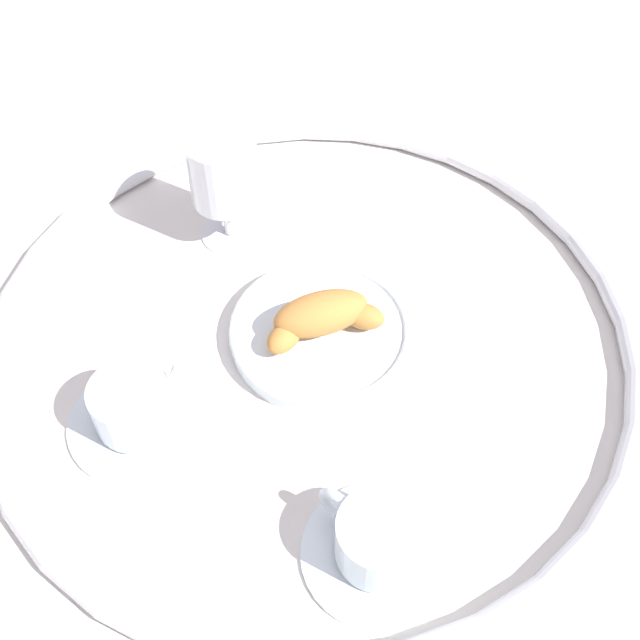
{
  "coord_description": "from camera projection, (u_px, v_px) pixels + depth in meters",
  "views": [
    {
      "loc": [
        0.21,
        0.47,
        0.7
      ],
      "look_at": [
        -0.01,
        -0.0,
        0.03
      ],
      "focal_mm": 45.83,
      "sensor_mm": 36.0,
      "label": 1
    }
  ],
  "objects": [
    {
      "name": "ground_plane",
      "position": [
        313.0,
        341.0,
        0.86
      ],
      "size": [
        2.2,
        2.2,
        0.0
      ],
      "primitive_type": "plane",
      "color": "silver"
    },
    {
      "name": "table_chrome_rim",
      "position": [
        313.0,
        335.0,
        0.85
      ],
      "size": [
        0.69,
        0.69,
        0.02
      ],
      "primitive_type": "torus",
      "color": "silver",
      "rests_on": "ground_plane"
    },
    {
      "name": "pastry_plate",
      "position": [
        320.0,
        331.0,
        0.86
      ],
      "size": [
        0.19,
        0.19,
        0.02
      ],
      "color": "silver",
      "rests_on": "ground_plane"
    },
    {
      "name": "croissant_large",
      "position": [
        321.0,
        315.0,
        0.83
      ],
      "size": [
        0.14,
        0.07,
        0.04
      ],
      "color": "#BC7A38",
      "rests_on": "pastry_plate"
    },
    {
      "name": "coffee_cup_near",
      "position": [
        134.0,
        409.0,
        0.78
      ],
      "size": [
        0.14,
        0.14,
        0.06
      ],
      "color": "silver",
      "rests_on": "ground_plane"
    },
    {
      "name": "coffee_cup_far",
      "position": [
        378.0,
        542.0,
        0.7
      ],
      "size": [
        0.14,
        0.14,
        0.06
      ],
      "color": "silver",
      "rests_on": "ground_plane"
    },
    {
      "name": "juice_glass_left",
      "position": [
        224.0,
        176.0,
        0.89
      ],
      "size": [
        0.08,
        0.08,
        0.14
      ],
      "color": "white",
      "rests_on": "ground_plane"
    }
  ]
}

